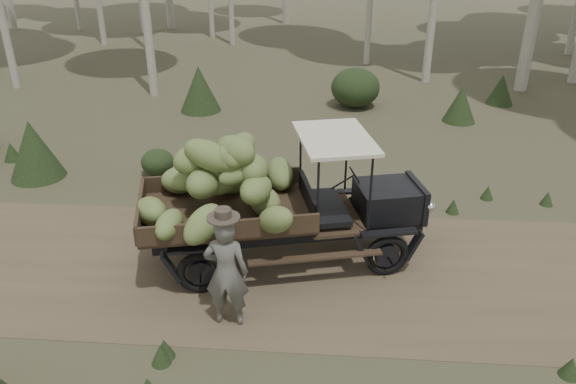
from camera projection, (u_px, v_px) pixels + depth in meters
The scene contains 5 objects.
ground at pixel (369, 273), 9.39m from camera, with size 120.00×120.00×0.00m, color #473D2B.
dirt_track at pixel (369, 273), 9.39m from camera, with size 70.00×4.00×0.01m, color brown.
banana_truck at pixel (252, 188), 9.10m from camera, with size 5.03×2.98×2.44m.
farmer at pixel (226, 271), 7.89m from camera, with size 0.64×0.47×1.88m.
undergrowth at pixel (310, 238), 9.35m from camera, with size 22.53×22.88×1.37m.
Camera 1 is at (-0.76, -7.88, 5.40)m, focal length 35.00 mm.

